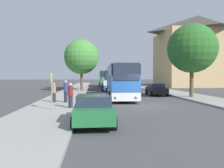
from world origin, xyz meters
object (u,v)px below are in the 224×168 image
parked_car_right_near (156,89)px  pedestrian_waiting_near (54,93)px  tree_right_near (192,49)px  tree_left_near (81,57)px  bus_front (120,81)px  bus_middle (111,80)px  parked_car_left_curb (93,109)px  bus_rear (105,78)px  pedestrian_waiting_far (66,91)px  tree_left_far (81,56)px  bus_stop_sign (52,87)px  pedestrian_walking_back (71,95)px

parked_car_right_near → pedestrian_waiting_near: size_ratio=2.66×
pedestrian_waiting_near → tree_right_near: tree_right_near is taller
parked_car_right_near → tree_left_near: 13.40m
bus_front → tree_right_near: bearing=-6.8°
bus_middle → parked_car_left_curb: bus_middle is taller
bus_rear → tree_left_near: bearing=-105.9°
parked_car_left_curb → pedestrian_waiting_far: 8.39m
bus_middle → pedestrian_waiting_near: bus_middle is taller
bus_front → tree_left_near: (-4.66, 11.03, 3.51)m
tree_left_far → parked_car_right_near: bearing=-55.2°
pedestrian_waiting_near → tree_left_near: bearing=-147.9°
bus_stop_sign → tree_right_near: bearing=30.6°
parked_car_right_near → pedestrian_walking_back: size_ratio=2.53×
tree_left_near → tree_right_near: tree_left_near is taller
bus_front → pedestrian_waiting_near: size_ratio=7.04×
pedestrian_waiting_far → tree_left_near: 16.39m
bus_rear → parked_car_right_near: (4.81, -23.82, -1.11)m
tree_right_near → pedestrian_walking_back: bearing=-150.1°
bus_stop_sign → tree_left_near: (0.94, 19.91, 3.70)m
parked_car_left_curb → pedestrian_walking_back: (-1.55, 4.81, 0.26)m
pedestrian_walking_back → pedestrian_waiting_far: bearing=101.7°
pedestrian_waiting_near → pedestrian_waiting_far: bearing=120.7°
bus_rear → tree_right_near: size_ratio=1.44×
pedestrian_walking_back → tree_left_far: (-0.50, 24.88, 5.02)m
bus_rear → parked_car_left_curb: (-2.94, -39.41, -1.13)m
parked_car_left_curb → tree_left_far: bearing=92.9°
tree_left_near → tree_left_far: size_ratio=0.95×
pedestrian_waiting_far → bus_middle: bearing=161.6°
parked_car_left_curb → pedestrian_waiting_far: pedestrian_waiting_far is taller
bus_stop_sign → tree_left_far: 26.10m
pedestrian_waiting_far → pedestrian_waiting_near: bearing=-99.4°
bus_middle → bus_rear: size_ratio=0.93×
pedestrian_waiting_far → tree_left_near: size_ratio=0.23×
bus_front → pedestrian_walking_back: (-4.48, -8.03, -0.83)m
bus_stop_sign → pedestrian_waiting_far: 4.16m
pedestrian_walking_back → tree_left_near: tree_left_near is taller
bus_stop_sign → pedestrian_waiting_near: bus_stop_sign is taller
parked_car_right_near → tree_left_far: size_ratio=0.52×
bus_middle → parked_car_left_curb: bearing=-94.9°
bus_front → bus_rear: bearing=91.8°
bus_middle → pedestrian_waiting_far: (-5.33, -18.65, -0.66)m
bus_middle → tree_left_near: bearing=-147.7°
bus_middle → tree_right_near: size_ratio=1.34×
tree_left_near → pedestrian_walking_back: bearing=-89.5°
bus_stop_sign → pedestrian_waiting_near: (-0.60, 4.22, -0.69)m
bus_rear → pedestrian_walking_back: 34.90m
bus_middle → pedestrian_waiting_near: size_ratio=6.30×
bus_rear → parked_car_left_curb: 39.54m
bus_middle → pedestrian_waiting_far: bearing=-104.3°
bus_front → parked_car_left_curb: bearing=-101.0°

